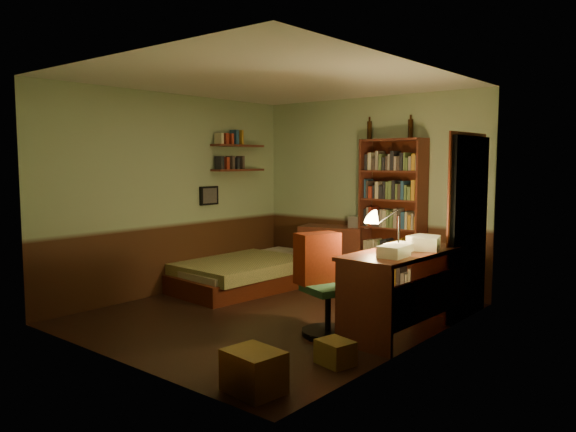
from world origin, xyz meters
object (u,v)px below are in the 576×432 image
Objects in this scene: desk at (403,291)px; desk_lamp at (399,218)px; mini_stereo at (360,222)px; bookshelf at (392,216)px; bed at (251,262)px; office_chair at (328,282)px; cardboard_box_a at (254,371)px; cardboard_box_b at (335,352)px; dresser at (333,255)px.

desk_lamp is at bearing -156.03° from desk.
mini_stereo is 0.54m from bookshelf.
office_chair is at bearing -23.06° from bed.
cardboard_box_a reaches higher than cardboard_box_b.
desk reaches higher than cardboard_box_b.
desk is 1.45× the size of office_chair.
desk_lamp is (-0.05, -0.02, 0.74)m from desk.
dresser is 2.34m from desk.
cardboard_box_b is (0.06, -1.18, -1.05)m from desk_lamp.
bed reaches higher than cardboard_box_b.
dresser is 3.23m from cardboard_box_b.
cardboard_box_b is (2.63, -1.74, -0.23)m from bed.
office_chair is (-0.51, -0.59, 0.12)m from desk.
desk is at bearing 90.18° from cardboard_box_b.
bookshelf is 2.20m from office_chair.
cardboard_box_b is at bearing -28.85° from office_chair.
desk_lamp is at bearing -7.27° from bed.
cardboard_box_a is (-0.14, -2.06, -0.26)m from desk.
cardboard_box_a is (0.37, -1.48, -0.38)m from office_chair.
bed is 2.46× the size of dresser.
cardboard_box_b is at bearing -64.96° from bookshelf.
bed is 1.11× the size of bookshelf.
bed is at bearing 172.77° from office_chair.
bookshelf is (1.65, 0.96, 0.68)m from bed.
dresser reaches higher than bed.
office_chair reaches higher than bed.
office_chair is 2.53× the size of cardboard_box_a.
cardboard_box_b is (0.14, 0.86, -0.06)m from cardboard_box_a.
desk_lamp is 1.58m from cardboard_box_b.
cardboard_box_a is (1.72, -3.49, -0.25)m from dresser.
bookshelf reaches higher than bed.
mini_stereo is 0.27× the size of office_chair.
office_chair is (-0.46, -0.57, -0.62)m from desk_lamp.
bed is at bearing 146.48° from cardboard_box_b.
mini_stereo is 2.15m from desk_lamp.
dresser reaches higher than cardboard_box_b.
bed is 2.09× the size of office_chair.
desk_lamp reaches higher than cardboard_box_a.
desk_lamp reaches higher than cardboard_box_b.
desk_lamp is at bearing -53.67° from bookshelf.
cardboard_box_a is at bearing -92.02° from desk.
desk_lamp reaches higher than dresser.
office_chair is at bearing 104.19° from cardboard_box_a.
bed is at bearing -144.68° from bookshelf.
bookshelf is at bearing 109.98° from cardboard_box_b.
cardboard_box_a is at bearing -87.60° from mini_stereo.
desk_lamp is (1.45, -1.57, 0.27)m from mini_stereo.
bookshelf reaches higher than cardboard_box_b.
bookshelf is 6.86× the size of cardboard_box_b.
bed is 2.41m from office_chair.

